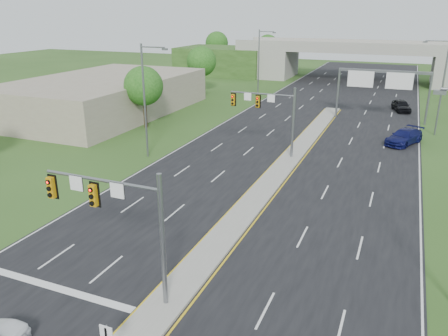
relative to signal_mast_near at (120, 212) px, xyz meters
name	(u,v)px	position (x,y,z in m)	size (l,w,h in m)	color
ground	(166,305)	(2.26, 0.07, -4.73)	(240.00, 240.00, 0.00)	#294719
road	(312,134)	(2.26, 35.07, -4.72)	(24.00, 160.00, 0.02)	black
median	(286,163)	(2.26, 23.07, -4.63)	(2.00, 54.00, 0.16)	gray
lane_markings	(295,147)	(1.66, 28.99, -4.70)	(23.72, 160.00, 0.01)	gold
signal_mast_near	(120,212)	(0.00, 0.00, 0.00)	(6.62, 0.60, 7.00)	slate
signal_mast_far	(271,110)	(0.00, 25.00, 0.00)	(6.62, 0.60, 7.00)	slate
sign_gantry	(382,81)	(8.95, 44.99, 0.51)	(11.58, 0.44, 6.67)	slate
overpass	(359,64)	(2.26, 80.07, -1.17)	(80.00, 14.00, 8.10)	gray
lightpole_l_mid	(146,96)	(-11.03, 20.07, 1.38)	(2.85, 0.25, 11.00)	slate
lightpole_l_far	(260,60)	(-11.03, 55.07, 1.38)	(2.85, 0.25, 11.00)	slate
lightpole_r_far	(441,83)	(15.56, 40.07, 1.38)	(2.85, 0.25, 11.00)	slate
tree_l_near	(143,86)	(-17.74, 30.07, 0.45)	(4.80, 4.80, 7.60)	#382316
tree_l_mid	(201,61)	(-21.74, 55.07, 0.78)	(5.20, 5.20, 8.12)	#382316
tree_back_a	(217,43)	(-35.74, 94.07, 1.11)	(6.00, 6.00, 8.85)	#382316
tree_back_b	(268,46)	(-21.74, 94.07, 0.78)	(5.60, 5.60, 8.32)	#382316
commercial_building	(104,95)	(-27.74, 35.07, -2.23)	(18.00, 30.00, 5.00)	gray
car_far_b	(404,137)	(12.44, 34.60, -3.89)	(2.27, 5.60, 1.62)	#0B0E44
car_far_c	(401,106)	(11.66, 52.45, -3.89)	(1.93, 4.80, 1.64)	black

